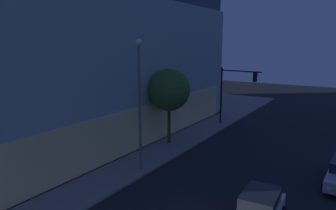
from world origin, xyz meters
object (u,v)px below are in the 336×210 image
at_px(modern_building, 53,57).
at_px(traffic_light_far_corner, 233,87).
at_px(street_lamp_sidewalk, 139,90).
at_px(sidewalk_tree, 169,90).

bearing_deg(modern_building, traffic_light_far_corner, -57.49).
height_order(street_lamp_sidewalk, sidewalk_tree, street_lamp_sidewalk).
xyz_separation_m(traffic_light_far_corner, sidewalk_tree, (-8.51, 2.40, 0.50)).
relative_size(traffic_light_far_corner, sidewalk_tree, 0.94).
distance_m(street_lamp_sidewalk, sidewalk_tree, 6.10).
bearing_deg(traffic_light_far_corner, sidewalk_tree, 164.27).
bearing_deg(traffic_light_far_corner, street_lamp_sidewalk, 176.23).
bearing_deg(street_lamp_sidewalk, traffic_light_far_corner, -3.77).
bearing_deg(sidewalk_tree, modern_building, 95.58).
xyz_separation_m(modern_building, sidewalk_tree, (1.26, -12.94, -2.50)).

